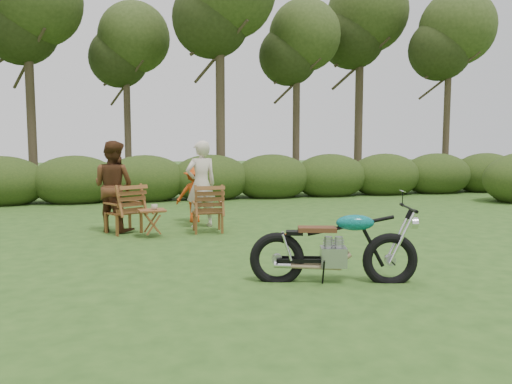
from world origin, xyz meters
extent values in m
plane|color=#284A18|center=(0.00, 0.00, 0.00)|extent=(80.00, 80.00, 0.00)
cylinder|color=#392C1F|center=(-5.50, 11.10, 3.60)|extent=(0.28, 0.28, 7.20)
sphere|color=#2B3C16|center=(-5.50, 11.10, 5.84)|extent=(2.88, 2.88, 2.88)
cylinder|color=#392C1F|center=(-2.50, 12.20, 3.15)|extent=(0.24, 0.24, 6.30)
sphere|color=#2B3C16|center=(-2.50, 12.20, 5.11)|extent=(2.52, 2.52, 2.52)
cylinder|color=#392C1F|center=(0.50, 10.00, 3.83)|extent=(0.30, 0.30, 7.65)
sphere|color=#2B3C16|center=(0.50, 10.00, 6.21)|extent=(3.06, 3.06, 3.06)
cylinder|color=#392C1F|center=(3.50, 11.10, 3.24)|extent=(0.26, 0.26, 6.48)
sphere|color=#2B3C16|center=(3.50, 11.10, 5.26)|extent=(2.59, 2.59, 2.59)
cylinder|color=#392C1F|center=(6.50, 12.20, 3.96)|extent=(0.32, 0.32, 7.92)
sphere|color=#2B3C16|center=(6.50, 12.20, 6.42)|extent=(3.17, 3.17, 3.17)
cylinder|color=#392C1F|center=(9.00, 10.00, 3.42)|extent=(0.24, 0.24, 6.84)
sphere|color=#2B3C16|center=(9.00, 10.00, 5.55)|extent=(2.74, 2.74, 2.74)
ellipsoid|color=#243914|center=(-6.00, 9.00, 0.63)|extent=(2.52, 1.68, 1.51)
ellipsoid|color=#243914|center=(-4.00, 9.00, 0.63)|extent=(2.52, 1.68, 1.51)
ellipsoid|color=#243914|center=(-2.00, 9.00, 0.63)|extent=(2.52, 1.68, 1.51)
ellipsoid|color=#243914|center=(0.00, 9.00, 0.63)|extent=(2.52, 1.68, 1.51)
ellipsoid|color=#243914|center=(2.00, 9.00, 0.63)|extent=(2.52, 1.68, 1.51)
ellipsoid|color=#243914|center=(4.00, 9.00, 0.63)|extent=(2.52, 1.68, 1.51)
ellipsoid|color=#243914|center=(6.00, 9.00, 0.63)|extent=(2.52, 1.68, 1.51)
ellipsoid|color=#243914|center=(8.00, 9.00, 0.63)|extent=(2.52, 1.68, 1.51)
ellipsoid|color=#243914|center=(10.00, 9.00, 0.63)|extent=(2.52, 1.68, 1.51)
imported|color=beige|center=(-1.97, 3.00, 0.57)|extent=(0.15, 0.15, 0.10)
imported|color=beige|center=(-0.98, 3.89, 0.00)|extent=(0.74, 0.57, 1.81)
imported|color=#4D2A16|center=(-2.73, 3.80, 0.00)|extent=(1.11, 1.07, 1.80)
imported|color=#BB4211|center=(-1.03, 4.59, 0.00)|extent=(0.84, 0.54, 1.24)
camera|label=1|loc=(-2.34, -6.42, 1.78)|focal=35.00mm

